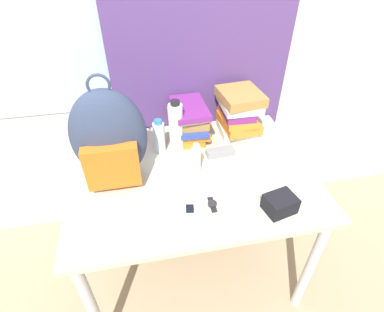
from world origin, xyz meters
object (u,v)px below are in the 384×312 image
(wristwatch, at_px, (212,204))
(sunscreen_bottle, at_px, (196,160))
(water_bottle, at_px, (159,137))
(sunglasses_case, at_px, (220,152))
(book_stack_left, at_px, (188,122))
(sports_bottle, at_px, (176,128))
(camera_pouch, at_px, (280,204))
(cell_phone, at_px, (190,210))
(backpack, at_px, (110,140))
(book_stack_center, at_px, (239,112))

(wristwatch, bearing_deg, sunscreen_bottle, 96.23)
(water_bottle, distance_m, wristwatch, 0.49)
(sunglasses_case, distance_m, wristwatch, 0.36)
(water_bottle, relative_size, sunscreen_bottle, 1.14)
(book_stack_left, relative_size, sports_bottle, 0.95)
(book_stack_left, relative_size, water_bottle, 1.48)
(book_stack_left, bearing_deg, wristwatch, -89.26)
(camera_pouch, xyz_separation_m, wristwatch, (-0.28, 0.08, -0.03))
(sunglasses_case, relative_size, camera_pouch, 1.04)
(book_stack_left, xyz_separation_m, camera_pouch, (0.28, -0.62, -0.07))
(camera_pouch, height_order, wristwatch, camera_pouch)
(sunscreen_bottle, bearing_deg, cell_phone, -107.67)
(backpack, distance_m, sunscreen_bottle, 0.42)
(book_stack_center, height_order, water_bottle, book_stack_center)
(book_stack_center, height_order, sunglasses_case, book_stack_center)
(backpack, xyz_separation_m, camera_pouch, (0.69, -0.35, -0.19))
(sports_bottle, height_order, cell_phone, sports_bottle)
(sunscreen_bottle, bearing_deg, camera_pouch, -46.22)
(camera_pouch, relative_size, wristwatch, 1.62)
(book_stack_center, bearing_deg, backpack, -159.31)
(backpack, relative_size, camera_pouch, 3.60)
(water_bottle, bearing_deg, camera_pouch, -48.97)
(wristwatch, bearing_deg, book_stack_center, 61.93)
(book_stack_left, xyz_separation_m, book_stack_center, (0.29, -0.00, 0.03))
(wristwatch, bearing_deg, camera_pouch, -16.87)
(water_bottle, bearing_deg, sunscreen_bottle, -53.54)
(book_stack_center, xyz_separation_m, sunscreen_bottle, (-0.31, -0.30, -0.06))
(book_stack_left, relative_size, sunglasses_case, 1.87)
(sunglasses_case, bearing_deg, cell_phone, -123.28)
(book_stack_left, height_order, book_stack_center, book_stack_center)
(sports_bottle, bearing_deg, backpack, -153.28)
(book_stack_left, distance_m, sunscreen_bottle, 0.30)
(backpack, distance_m, sports_bottle, 0.37)
(wristwatch, bearing_deg, sunglasses_case, 69.10)
(backpack, bearing_deg, sunglasses_case, 7.60)
(book_stack_left, distance_m, sports_bottle, 0.14)
(backpack, bearing_deg, camera_pouch, -26.95)
(sunscreen_bottle, height_order, wristwatch, sunscreen_bottle)
(water_bottle, relative_size, sunglasses_case, 1.26)
(cell_phone, distance_m, sunglasses_case, 0.43)
(cell_phone, height_order, wristwatch, cell_phone)
(sunscreen_bottle, height_order, cell_phone, sunscreen_bottle)
(water_bottle, relative_size, cell_phone, 1.68)
(cell_phone, bearing_deg, sunglasses_case, 56.72)
(book_stack_left, height_order, cell_phone, book_stack_left)
(camera_pouch, bearing_deg, cell_phone, 170.01)
(sports_bottle, xyz_separation_m, wristwatch, (0.09, -0.43, -0.14))
(sunscreen_bottle, relative_size, cell_phone, 1.48)
(sports_bottle, xyz_separation_m, sunscreen_bottle, (0.07, -0.20, -0.07))
(book_stack_center, bearing_deg, wristwatch, -118.07)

